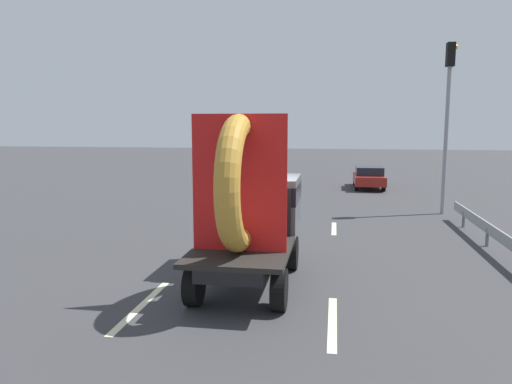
% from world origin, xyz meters
% --- Properties ---
extents(ground_plane, '(120.00, 120.00, 0.00)m').
position_xyz_m(ground_plane, '(0.00, 0.00, 0.00)').
color(ground_plane, '#38383A').
extents(flatbed_truck, '(2.02, 4.66, 3.78)m').
position_xyz_m(flatbed_truck, '(0.20, -0.54, 1.70)').
color(flatbed_truck, black).
rests_on(flatbed_truck, ground_plane).
extents(distant_sedan, '(1.62, 3.79, 1.24)m').
position_xyz_m(distant_sedan, '(3.95, 16.54, 0.66)').
color(distant_sedan, black).
rests_on(distant_sedan, ground_plane).
extents(traffic_light, '(0.42, 0.36, 6.68)m').
position_xyz_m(traffic_light, '(6.36, 8.95, 4.28)').
color(traffic_light, gray).
rests_on(traffic_light, ground_plane).
extents(guardrail, '(0.10, 10.90, 0.71)m').
position_xyz_m(guardrail, '(6.54, 2.30, 0.52)').
color(guardrail, gray).
rests_on(guardrail, ground_plane).
extents(lane_dash_left_near, '(0.16, 2.88, 0.01)m').
position_xyz_m(lane_dash_left_near, '(-1.68, -2.52, 0.00)').
color(lane_dash_left_near, beige).
rests_on(lane_dash_left_near, ground_plane).
extents(lane_dash_left_far, '(0.16, 2.03, 0.01)m').
position_xyz_m(lane_dash_left_far, '(-1.68, 4.66, 0.00)').
color(lane_dash_left_far, beige).
rests_on(lane_dash_left_far, ground_plane).
extents(lane_dash_right_near, '(0.16, 2.49, 0.01)m').
position_xyz_m(lane_dash_right_near, '(2.08, -2.72, 0.00)').
color(lane_dash_right_near, beige).
rests_on(lane_dash_right_near, ground_plane).
extents(lane_dash_right_far, '(0.16, 2.07, 0.01)m').
position_xyz_m(lane_dash_right_far, '(2.08, 5.42, 0.00)').
color(lane_dash_right_far, beige).
rests_on(lane_dash_right_far, ground_plane).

